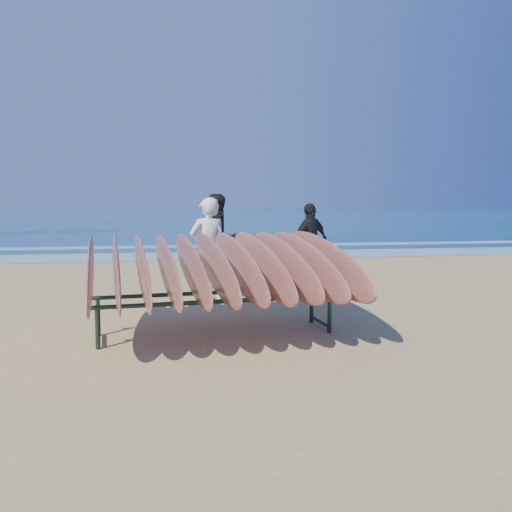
# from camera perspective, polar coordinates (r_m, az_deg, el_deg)

# --- Properties ---
(ground) EXTENTS (120.00, 120.00, 0.00)m
(ground) POSITION_cam_1_polar(r_m,az_deg,el_deg) (7.25, 1.05, -8.14)
(ground) COLOR tan
(ground) RESTS_ON ground
(ocean) EXTENTS (160.00, 160.00, 0.00)m
(ocean) POSITION_cam_1_polar(r_m,az_deg,el_deg) (61.95, -8.29, 4.30)
(ocean) COLOR navy
(ocean) RESTS_ON ground
(foam_near) EXTENTS (160.00, 160.00, 0.00)m
(foam_near) POSITION_cam_1_polar(r_m,az_deg,el_deg) (17.05, -5.09, 0.04)
(foam_near) COLOR white
(foam_near) RESTS_ON ground
(foam_far) EXTENTS (160.00, 160.00, 0.00)m
(foam_far) POSITION_cam_1_polar(r_m,az_deg,el_deg) (20.53, -5.84, 1.04)
(foam_far) COLOR white
(foam_far) RESTS_ON ground
(surfboard_rack) EXTENTS (3.48, 3.38, 1.43)m
(surfboard_rack) POSITION_cam_1_polar(r_m,az_deg,el_deg) (7.06, -4.36, -1.14)
(surfboard_rack) COLOR #1C2E21
(surfboard_rack) RESTS_ON ground
(person_white) EXTENTS (0.74, 0.58, 1.80)m
(person_white) POSITION_cam_1_polar(r_m,az_deg,el_deg) (9.43, -5.04, 0.69)
(person_white) COLOR white
(person_white) RESTS_ON ground
(person_dark_a) EXTENTS (1.10, 0.97, 1.87)m
(person_dark_a) POSITION_cam_1_polar(r_m,az_deg,el_deg) (10.63, -3.89, 1.48)
(person_dark_a) COLOR black
(person_dark_a) RESTS_ON ground
(person_dark_b) EXTENTS (1.06, 0.86, 1.68)m
(person_dark_b) POSITION_cam_1_polar(r_m,az_deg,el_deg) (12.17, 5.76, 1.58)
(person_dark_b) COLOR black
(person_dark_b) RESTS_ON ground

